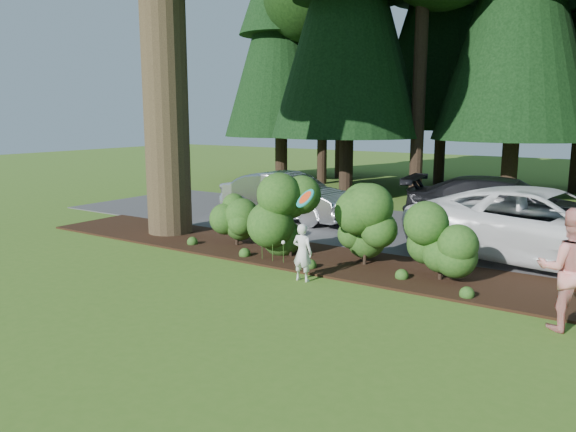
# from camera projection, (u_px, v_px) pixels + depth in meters

# --- Properties ---
(ground) EXTENTS (80.00, 80.00, 0.00)m
(ground) POSITION_uv_depth(u_px,v_px,m) (213.00, 292.00, 10.81)
(ground) COLOR #3D641C
(ground) RESTS_ON ground
(mulch_bed) EXTENTS (16.00, 2.50, 0.05)m
(mulch_bed) POSITION_uv_depth(u_px,v_px,m) (303.00, 256.00, 13.46)
(mulch_bed) COLOR black
(mulch_bed) RESTS_ON ground
(driveway) EXTENTS (22.00, 6.00, 0.03)m
(driveway) POSITION_uv_depth(u_px,v_px,m) (378.00, 227.00, 16.93)
(driveway) COLOR #38383A
(driveway) RESTS_ON ground
(shrub_row) EXTENTS (6.53, 1.60, 1.61)m
(shrub_row) POSITION_uv_depth(u_px,v_px,m) (329.00, 228.00, 12.81)
(shrub_row) COLOR #1E4715
(shrub_row) RESTS_ON ground
(lily_cluster) EXTENTS (0.69, 0.09, 0.57)m
(lily_cluster) POSITION_uv_depth(u_px,v_px,m) (273.00, 242.00, 12.84)
(lily_cluster) COLOR #1E4715
(lily_cluster) RESTS_ON ground
(car_silver_wagon) EXTENTS (4.64, 1.79, 1.51)m
(car_silver_wagon) POSITION_uv_depth(u_px,v_px,m) (288.00, 196.00, 17.97)
(car_silver_wagon) COLOR silver
(car_silver_wagon) RESTS_ON driveway
(car_white_suv) EXTENTS (6.45, 3.63, 1.70)m
(car_white_suv) POSITION_uv_depth(u_px,v_px,m) (545.00, 227.00, 12.61)
(car_white_suv) COLOR white
(car_white_suv) RESTS_ON driveway
(car_dark_suv) EXTENTS (5.80, 2.93, 1.61)m
(car_dark_suv) POSITION_uv_depth(u_px,v_px,m) (506.00, 207.00, 15.60)
(car_dark_suv) COLOR black
(car_dark_suv) RESTS_ON driveway
(child) EXTENTS (0.44, 0.30, 1.20)m
(child) POSITION_uv_depth(u_px,v_px,m) (302.00, 252.00, 11.44)
(child) COLOR silver
(child) RESTS_ON ground
(adult) EXTENTS (1.11, 0.96, 1.97)m
(adult) POSITION_uv_depth(u_px,v_px,m) (569.00, 270.00, 8.75)
(adult) COLOR red
(adult) RESTS_ON ground
(frisbee) EXTENTS (0.56, 0.39, 0.50)m
(frisbee) POSITION_uv_depth(u_px,v_px,m) (305.00, 198.00, 11.38)
(frisbee) COLOR teal
(frisbee) RESTS_ON ground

